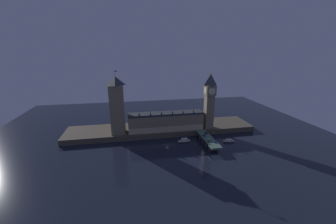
{
  "coord_description": "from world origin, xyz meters",
  "views": [
    {
      "loc": [
        -35.24,
        -190.7,
        94.45
      ],
      "look_at": [
        4.61,
        20.0,
        29.91
      ],
      "focal_mm": 22.0,
      "sensor_mm": 36.0,
      "label": 1
    }
  ],
  "objects_px": {
    "victoria_tower": "(117,105)",
    "car_southbound_trail": "(206,133)",
    "boat_upstream": "(184,141)",
    "boat_downstream": "(229,141)",
    "car_northbound_lead": "(204,136)",
    "clock_tower": "(209,99)",
    "car_southbound_lead": "(215,142)",
    "pedestrian_far_rail": "(201,135)",
    "pedestrian_near_rail": "(208,143)",
    "street_lamp_near": "(209,141)",
    "street_lamp_mid": "(213,134)",
    "car_northbound_trail": "(209,141)"
  },
  "relations": [
    {
      "from": "boat_downstream",
      "to": "pedestrian_near_rail",
      "type": "bearing_deg",
      "value": -155.99
    },
    {
      "from": "street_lamp_near",
      "to": "boat_downstream",
      "type": "distance_m",
      "value": 34.06
    },
    {
      "from": "car_southbound_trail",
      "to": "boat_downstream",
      "type": "bearing_deg",
      "value": -28.86
    },
    {
      "from": "pedestrian_far_rail",
      "to": "boat_downstream",
      "type": "height_order",
      "value": "pedestrian_far_rail"
    },
    {
      "from": "car_southbound_lead",
      "to": "boat_upstream",
      "type": "distance_m",
      "value": 32.92
    },
    {
      "from": "clock_tower",
      "to": "car_northbound_lead",
      "type": "bearing_deg",
      "value": -118.88
    },
    {
      "from": "street_lamp_near",
      "to": "victoria_tower",
      "type": "bearing_deg",
      "value": 150.79
    },
    {
      "from": "pedestrian_far_rail",
      "to": "boat_upstream",
      "type": "height_order",
      "value": "pedestrian_far_rail"
    },
    {
      "from": "boat_downstream",
      "to": "car_northbound_lead",
      "type": "bearing_deg",
      "value": 168.7
    },
    {
      "from": "car_southbound_trail",
      "to": "pedestrian_far_rail",
      "type": "distance_m",
      "value": 8.57
    },
    {
      "from": "car_northbound_lead",
      "to": "boat_downstream",
      "type": "height_order",
      "value": "car_northbound_lead"
    },
    {
      "from": "clock_tower",
      "to": "pedestrian_far_rail",
      "type": "relative_size",
      "value": 40.46
    },
    {
      "from": "pedestrian_far_rail",
      "to": "car_southbound_trail",
      "type": "bearing_deg",
      "value": 33.54
    },
    {
      "from": "car_northbound_lead",
      "to": "clock_tower",
      "type": "bearing_deg",
      "value": 61.12
    },
    {
      "from": "victoria_tower",
      "to": "boat_downstream",
      "type": "height_order",
      "value": "victoria_tower"
    },
    {
      "from": "pedestrian_far_rail",
      "to": "car_northbound_lead",
      "type": "bearing_deg",
      "value": -37.18
    },
    {
      "from": "car_northbound_trail",
      "to": "car_southbound_trail",
      "type": "xyz_separation_m",
      "value": [
        4.76,
        20.53,
        -0.01
      ]
    },
    {
      "from": "victoria_tower",
      "to": "car_southbound_lead",
      "type": "xyz_separation_m",
      "value": [
        94.46,
        -44.76,
        -30.3
      ]
    },
    {
      "from": "pedestrian_far_rail",
      "to": "boat_upstream",
      "type": "xyz_separation_m",
      "value": [
        -18.47,
        1.35,
        -5.84
      ]
    },
    {
      "from": "victoria_tower",
      "to": "car_southbound_lead",
      "type": "height_order",
      "value": "victoria_tower"
    },
    {
      "from": "car_northbound_trail",
      "to": "car_southbound_lead",
      "type": "relative_size",
      "value": 1.08
    },
    {
      "from": "street_lamp_near",
      "to": "boat_downstream",
      "type": "height_order",
      "value": "street_lamp_near"
    },
    {
      "from": "victoria_tower",
      "to": "pedestrian_far_rail",
      "type": "xyz_separation_m",
      "value": [
        87.32,
        -26.23,
        -30.13
      ]
    },
    {
      "from": "car_northbound_trail",
      "to": "pedestrian_near_rail",
      "type": "height_order",
      "value": "pedestrian_near_rail"
    },
    {
      "from": "street_lamp_near",
      "to": "street_lamp_mid",
      "type": "xyz_separation_m",
      "value": [
        10.32,
        14.72,
        -0.12
      ]
    },
    {
      "from": "victoria_tower",
      "to": "car_southbound_trail",
      "type": "height_order",
      "value": "victoria_tower"
    },
    {
      "from": "car_southbound_lead",
      "to": "car_southbound_trail",
      "type": "distance_m",
      "value": 23.26
    },
    {
      "from": "victoria_tower",
      "to": "car_northbound_trail",
      "type": "height_order",
      "value": "victoria_tower"
    },
    {
      "from": "car_northbound_trail",
      "to": "pedestrian_far_rail",
      "type": "xyz_separation_m",
      "value": [
        -2.38,
        15.79,
        0.19
      ]
    },
    {
      "from": "clock_tower",
      "to": "street_lamp_mid",
      "type": "distance_m",
      "value": 43.6
    },
    {
      "from": "pedestrian_near_rail",
      "to": "boat_upstream",
      "type": "distance_m",
      "value": 28.63
    },
    {
      "from": "boat_downstream",
      "to": "victoria_tower",
      "type": "bearing_deg",
      "value": 163.98
    },
    {
      "from": "clock_tower",
      "to": "pedestrian_near_rail",
      "type": "distance_m",
      "value": 56.68
    },
    {
      "from": "car_southbound_lead",
      "to": "street_lamp_mid",
      "type": "xyz_separation_m",
      "value": [
        2.78,
        10.88,
        3.3
      ]
    },
    {
      "from": "car_northbound_lead",
      "to": "victoria_tower",
      "type": "bearing_deg",
      "value": 162.64
    },
    {
      "from": "car_southbound_trail",
      "to": "pedestrian_near_rail",
      "type": "relative_size",
      "value": 2.59
    },
    {
      "from": "street_lamp_mid",
      "to": "car_southbound_lead",
      "type": "bearing_deg",
      "value": -104.33
    },
    {
      "from": "pedestrian_far_rail",
      "to": "clock_tower",
      "type": "bearing_deg",
      "value": 55.21
    },
    {
      "from": "pedestrian_near_rail",
      "to": "boat_downstream",
      "type": "bearing_deg",
      "value": 24.01
    },
    {
      "from": "clock_tower",
      "to": "boat_downstream",
      "type": "height_order",
      "value": "clock_tower"
    },
    {
      "from": "pedestrian_near_rail",
      "to": "street_lamp_near",
      "type": "bearing_deg",
      "value": -98.5
    },
    {
      "from": "clock_tower",
      "to": "pedestrian_near_rail",
      "type": "height_order",
      "value": "clock_tower"
    },
    {
      "from": "boat_upstream",
      "to": "boat_downstream",
      "type": "height_order",
      "value": "boat_upstream"
    },
    {
      "from": "clock_tower",
      "to": "car_northbound_lead",
      "type": "xyz_separation_m",
      "value": [
        -14.0,
        -25.38,
        -32.95
      ]
    },
    {
      "from": "street_lamp_mid",
      "to": "boat_upstream",
      "type": "height_order",
      "value": "street_lamp_mid"
    },
    {
      "from": "car_northbound_trail",
      "to": "car_southbound_lead",
      "type": "bearing_deg",
      "value": -29.91
    },
    {
      "from": "pedestrian_near_rail",
      "to": "car_southbound_lead",
      "type": "bearing_deg",
      "value": 9.22
    },
    {
      "from": "car_northbound_trail",
      "to": "car_southbound_lead",
      "type": "distance_m",
      "value": 5.49
    },
    {
      "from": "victoria_tower",
      "to": "car_southbound_trail",
      "type": "relative_size",
      "value": 14.71
    },
    {
      "from": "pedestrian_near_rail",
      "to": "street_lamp_near",
      "type": "distance_m",
      "value": 4.14
    }
  ]
}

